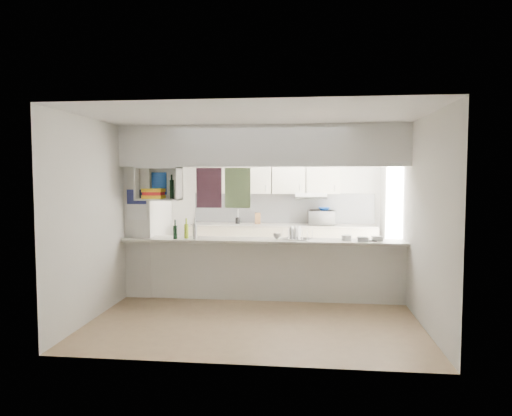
# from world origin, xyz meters

# --- Properties ---
(floor) EXTENTS (4.80, 4.80, 0.00)m
(floor) POSITION_xyz_m (0.00, 0.00, 0.00)
(floor) COLOR #9E7D5B
(floor) RESTS_ON ground
(ceiling) EXTENTS (4.80, 4.80, 0.00)m
(ceiling) POSITION_xyz_m (0.00, 0.00, 2.60)
(ceiling) COLOR white
(ceiling) RESTS_ON wall_back
(wall_back) EXTENTS (4.20, 0.00, 4.20)m
(wall_back) POSITION_xyz_m (0.00, 2.40, 1.30)
(wall_back) COLOR silver
(wall_back) RESTS_ON floor
(wall_left) EXTENTS (0.00, 4.80, 4.80)m
(wall_left) POSITION_xyz_m (-2.10, 0.00, 1.30)
(wall_left) COLOR silver
(wall_left) RESTS_ON floor
(wall_right) EXTENTS (0.00, 4.80, 4.80)m
(wall_right) POSITION_xyz_m (2.10, 0.00, 1.30)
(wall_right) COLOR silver
(wall_right) RESTS_ON floor
(servery_partition) EXTENTS (4.20, 0.50, 2.60)m
(servery_partition) POSITION_xyz_m (-0.17, 0.00, 1.66)
(servery_partition) COLOR silver
(servery_partition) RESTS_ON floor
(cubby_shelf) EXTENTS (0.65, 0.35, 0.50)m
(cubby_shelf) POSITION_xyz_m (-1.57, -0.06, 1.71)
(cubby_shelf) COLOR white
(cubby_shelf) RESTS_ON bulkhead
(kitchen_run) EXTENTS (3.60, 0.63, 2.24)m
(kitchen_run) POSITION_xyz_m (0.16, 2.14, 0.83)
(kitchen_run) COLOR beige
(kitchen_run) RESTS_ON floor
(microwave) EXTENTS (0.51, 0.34, 0.28)m
(microwave) POSITION_xyz_m (0.96, 2.12, 1.06)
(microwave) COLOR white
(microwave) RESTS_ON bench_top
(bowl) EXTENTS (0.24, 0.24, 0.06)m
(bowl) POSITION_xyz_m (1.01, 2.14, 1.23)
(bowl) COLOR navy
(bowl) RESTS_ON microwave
(dish_rack) EXTENTS (0.46, 0.40, 0.21)m
(dish_rack) POSITION_xyz_m (0.53, 0.04, 1.00)
(dish_rack) COLOR silver
(dish_rack) RESTS_ON breakfast_bar
(cup) EXTENTS (0.14, 0.14, 0.09)m
(cup) POSITION_xyz_m (0.23, -0.05, 0.98)
(cup) COLOR white
(cup) RESTS_ON dish_rack
(wine_bottles) EXTENTS (0.36, 0.14, 0.32)m
(wine_bottles) POSITION_xyz_m (-1.14, -0.09, 1.04)
(wine_bottles) COLOR black
(wine_bottles) RESTS_ON breakfast_bar
(plastic_tubs) EXTENTS (0.59, 0.23, 0.08)m
(plastic_tubs) POSITION_xyz_m (1.43, -0.01, 0.95)
(plastic_tubs) COLOR silver
(plastic_tubs) RESTS_ON breakfast_bar
(utensil_jar) EXTENTS (0.09, 0.09, 0.13)m
(utensil_jar) POSITION_xyz_m (-0.69, 2.15, 0.98)
(utensil_jar) COLOR black
(utensil_jar) RESTS_ON bench_top
(knife_block) EXTENTS (0.12, 0.10, 0.22)m
(knife_block) POSITION_xyz_m (-0.29, 2.18, 1.03)
(knife_block) COLOR brown
(knife_block) RESTS_ON bench_top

